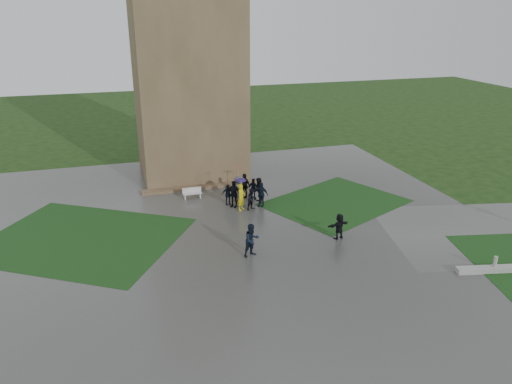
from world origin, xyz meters
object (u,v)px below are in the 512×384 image
object	(u,v)px
bench	(192,193)
pedestrian_near	(339,226)
tower	(187,62)
pedestrian_mid	(252,240)

from	to	relation	value
bench	pedestrian_near	size ratio (longest dim) A/B	0.87
pedestrian_near	tower	bearing A→B (deg)	-80.23
tower	pedestrian_mid	world-z (taller)	tower
tower	pedestrian_mid	size ratio (longest dim) A/B	9.50
bench	pedestrian_mid	world-z (taller)	pedestrian_mid
pedestrian_mid	pedestrian_near	size ratio (longest dim) A/B	1.21
tower	pedestrian_near	size ratio (longest dim) A/B	11.45
tower	pedestrian_near	bearing A→B (deg)	-67.94
bench	pedestrian_near	bearing A→B (deg)	-52.08
tower	bench	xyz separation A→B (m)	(-1.03, -6.26, -8.57)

